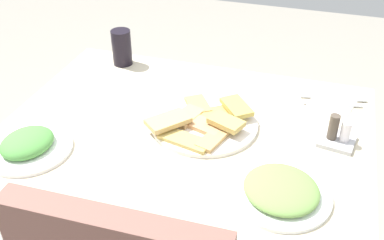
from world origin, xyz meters
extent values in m
cube|color=beige|center=(0.00, 0.00, 0.71)|extent=(1.01, 0.79, 0.02)
cylinder|color=#565455|center=(-0.44, -0.34, 0.35)|extent=(0.04, 0.04, 0.70)
cylinder|color=#565455|center=(0.44, -0.34, 0.35)|extent=(0.04, 0.04, 0.70)
cylinder|color=white|center=(-0.05, -0.04, 0.73)|extent=(0.30, 0.30, 0.01)
cube|color=tan|center=(-0.05, -0.02, 0.74)|extent=(0.12, 0.09, 0.01)
cube|color=tan|center=(-0.01, -0.11, 0.74)|extent=(0.10, 0.11, 0.01)
cube|color=tan|center=(-0.02, 0.06, 0.74)|extent=(0.15, 0.09, 0.01)
cube|color=#D8A450|center=(-0.06, -0.08, 0.74)|extent=(0.12, 0.11, 0.01)
cube|color=tan|center=(-0.12, -0.11, 0.76)|extent=(0.11, 0.12, 0.01)
cube|color=tan|center=(0.01, -0.05, 0.74)|extent=(0.08, 0.11, 0.01)
cube|color=tan|center=(-0.11, -0.03, 0.76)|extent=(0.11, 0.09, 0.02)
cube|color=tan|center=(-0.09, 0.03, 0.74)|extent=(0.08, 0.13, 0.01)
cube|color=tan|center=(0.04, 0.01, 0.76)|extent=(0.13, 0.13, 0.01)
cylinder|color=white|center=(-0.29, 0.18, 0.73)|extent=(0.23, 0.23, 0.01)
ellipsoid|color=#719C4B|center=(-0.29, 0.18, 0.75)|extent=(0.25, 0.25, 0.04)
cylinder|color=white|center=(0.36, 0.20, 0.73)|extent=(0.23, 0.23, 0.01)
ellipsoid|color=#4D9340|center=(0.36, 0.20, 0.75)|extent=(0.15, 0.17, 0.05)
cylinder|color=black|center=(0.33, -0.32, 0.79)|extent=(0.07, 0.07, 0.12)
cube|color=white|center=(-0.38, -0.28, 0.73)|extent=(0.15, 0.15, 0.00)
cube|color=silver|center=(-0.38, -0.29, 0.73)|extent=(0.20, 0.04, 0.00)
cube|color=silver|center=(-0.38, -0.26, 0.73)|extent=(0.17, 0.05, 0.00)
cube|color=#B2B2B7|center=(-0.40, -0.07, 0.73)|extent=(0.10, 0.10, 0.01)
cylinder|color=white|center=(-0.42, -0.07, 0.77)|extent=(0.03, 0.03, 0.06)
cylinder|color=#4F4338|center=(-0.39, -0.07, 0.77)|extent=(0.03, 0.03, 0.07)
camera|label=1|loc=(-0.33, 0.99, 1.47)|focal=43.48mm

